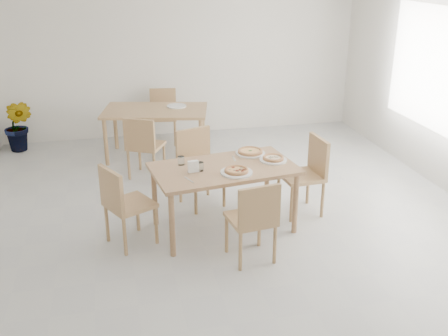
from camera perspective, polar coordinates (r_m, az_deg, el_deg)
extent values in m
plane|color=#B8B8B4|center=(6.08, 0.48, -6.10)|extent=(7.00, 7.00, 0.00)
plane|color=silver|center=(8.93, -4.69, 12.47)|extent=(6.00, 0.00, 6.00)
plane|color=silver|center=(2.57, 19.08, -14.05)|extent=(6.00, 0.00, 6.00)
cube|color=tan|center=(5.68, 0.00, -0.07)|extent=(1.65, 1.08, 0.04)
cylinder|color=tan|center=(5.33, -5.67, -6.20)|extent=(0.06, 0.06, 0.71)
cylinder|color=tan|center=(5.80, 7.78, -3.85)|extent=(0.06, 0.06, 0.71)
cylinder|color=tan|center=(5.97, -7.56, -3.07)|extent=(0.06, 0.06, 0.71)
cylinder|color=tan|center=(6.39, 4.70, -1.20)|extent=(0.06, 0.06, 0.71)
cube|color=tan|center=(5.24, 2.92, -5.55)|extent=(0.49, 0.49, 0.04)
cube|color=tan|center=(4.98, 3.87, -4.21)|extent=(0.43, 0.10, 0.41)
cylinder|color=tan|center=(5.57, 3.87, -6.52)|extent=(0.04, 0.04, 0.42)
cylinder|color=tan|center=(5.44, 0.29, -7.20)|extent=(0.04, 0.04, 0.42)
cylinder|color=tan|center=(5.28, 5.55, -8.30)|extent=(0.04, 0.04, 0.42)
cylinder|color=tan|center=(5.14, 1.79, -9.07)|extent=(0.04, 0.04, 0.42)
cube|color=tan|center=(6.37, -2.44, -0.11)|extent=(0.59, 0.59, 0.04)
cube|color=tan|center=(6.45, -3.39, 2.47)|extent=(0.45, 0.19, 0.44)
cylinder|color=tan|center=(6.22, -3.09, -3.16)|extent=(0.04, 0.04, 0.45)
cylinder|color=tan|center=(6.40, 0.01, -2.38)|extent=(0.04, 0.04, 0.45)
cylinder|color=tan|center=(6.54, -4.77, -1.91)|extent=(0.04, 0.04, 0.45)
cylinder|color=tan|center=(6.71, -1.77, -1.20)|extent=(0.04, 0.04, 0.45)
cube|color=tan|center=(5.60, -10.19, -3.91)|extent=(0.59, 0.59, 0.04)
cube|color=tan|center=(5.42, -12.18, -2.28)|extent=(0.24, 0.41, 0.42)
cylinder|color=tan|center=(5.64, -7.39, -6.22)|extent=(0.04, 0.04, 0.43)
cylinder|color=tan|center=(5.93, -9.38, -4.85)|extent=(0.04, 0.04, 0.43)
cylinder|color=tan|center=(5.48, -10.74, -7.36)|extent=(0.04, 0.04, 0.43)
cylinder|color=tan|center=(5.78, -12.61, -5.89)|extent=(0.04, 0.04, 0.43)
cube|color=tan|center=(6.23, 8.39, -0.88)|extent=(0.49, 0.49, 0.04)
cube|color=tan|center=(6.23, 10.25, 1.38)|extent=(0.08, 0.46, 0.44)
cylinder|color=tan|center=(6.41, 5.94, -2.46)|extent=(0.04, 0.04, 0.45)
cylinder|color=tan|center=(6.09, 7.36, -3.92)|extent=(0.04, 0.04, 0.45)
cylinder|color=tan|center=(6.56, 9.11, -2.03)|extent=(0.04, 0.04, 0.45)
cylinder|color=tan|center=(6.25, 10.67, -3.42)|extent=(0.04, 0.04, 0.45)
cylinder|color=white|center=(6.06, 2.87, 1.63)|extent=(0.34, 0.34, 0.02)
cylinder|color=white|center=(5.88, 5.38, 0.89)|extent=(0.31, 0.31, 0.02)
cylinder|color=white|center=(5.51, 1.37, -0.47)|extent=(0.34, 0.34, 0.02)
cylinder|color=tan|center=(6.05, 2.87, 1.76)|extent=(0.37, 0.37, 0.01)
torus|color=tan|center=(6.05, 2.88, 1.85)|extent=(0.37, 0.37, 0.03)
cylinder|color=#C56822|center=(6.05, 2.88, 1.84)|extent=(0.29, 0.29, 0.01)
ellipsoid|color=#12521D|center=(6.05, 2.88, 1.90)|extent=(0.05, 0.03, 0.01)
cylinder|color=tan|center=(5.87, 5.38, 1.03)|extent=(0.28, 0.28, 0.01)
torus|color=tan|center=(5.87, 5.39, 1.12)|extent=(0.29, 0.29, 0.03)
cylinder|color=#F6EECA|center=(5.87, 5.38, 1.11)|extent=(0.21, 0.21, 0.01)
cylinder|color=tan|center=(5.51, 1.37, -0.33)|extent=(0.27, 0.27, 0.01)
torus|color=tan|center=(5.50, 1.37, -0.23)|extent=(0.28, 0.28, 0.03)
cylinder|color=#C56822|center=(5.50, 1.37, -0.24)|extent=(0.21, 0.21, 0.01)
cylinder|color=white|center=(5.57, -2.61, 0.16)|extent=(0.07, 0.07, 0.09)
cylinder|color=white|center=(5.74, -4.70, 0.81)|extent=(0.07, 0.07, 0.10)
cube|color=silver|center=(5.53, -3.36, -0.46)|extent=(0.13, 0.07, 0.01)
cube|color=white|center=(5.50, -3.37, 0.19)|extent=(0.11, 0.06, 0.12)
cube|color=silver|center=(5.90, 1.10, 1.00)|extent=(0.02, 0.17, 0.01)
cube|color=silver|center=(5.35, -3.82, -1.30)|extent=(0.08, 0.18, 0.01)
cube|color=tan|center=(7.95, -7.50, 6.21)|extent=(1.68, 1.19, 0.04)
cylinder|color=tan|center=(7.83, -12.75, 2.74)|extent=(0.06, 0.06, 0.71)
cylinder|color=tan|center=(7.65, -2.52, 2.80)|extent=(0.06, 0.06, 0.71)
cylinder|color=tan|center=(8.51, -11.73, 4.37)|extent=(0.06, 0.06, 0.71)
cylinder|color=tan|center=(8.34, -2.32, 4.46)|extent=(0.06, 0.06, 0.71)
cube|color=tan|center=(7.31, -8.50, 2.42)|extent=(0.59, 0.59, 0.04)
cube|color=tan|center=(7.06, -9.22, 3.65)|extent=(0.41, 0.24, 0.42)
cylinder|color=tan|center=(7.48, -6.53, 1.08)|extent=(0.04, 0.04, 0.43)
cylinder|color=tan|center=(7.62, -9.16, 1.33)|extent=(0.04, 0.04, 0.43)
cylinder|color=tan|center=(7.16, -7.59, 0.04)|extent=(0.04, 0.04, 0.43)
cylinder|color=tan|center=(7.30, -10.32, 0.32)|extent=(0.04, 0.04, 0.43)
cube|color=tan|center=(8.65, -6.62, 5.54)|extent=(0.48, 0.48, 0.04)
cube|color=tan|center=(8.78, -6.65, 7.31)|extent=(0.43, 0.10, 0.41)
cylinder|color=tan|center=(8.55, -7.82, 3.68)|extent=(0.04, 0.04, 0.42)
cylinder|color=tan|center=(8.54, -5.35, 3.76)|extent=(0.04, 0.04, 0.42)
cylinder|color=tan|center=(8.90, -7.71, 4.42)|extent=(0.04, 0.04, 0.42)
cylinder|color=tan|center=(8.89, -5.34, 4.50)|extent=(0.04, 0.04, 0.42)
cylinder|color=white|center=(8.05, -5.19, 6.73)|extent=(0.29, 0.29, 0.02)
imported|color=#20601C|center=(8.82, -21.45, 4.30)|extent=(0.55, 0.50, 0.83)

